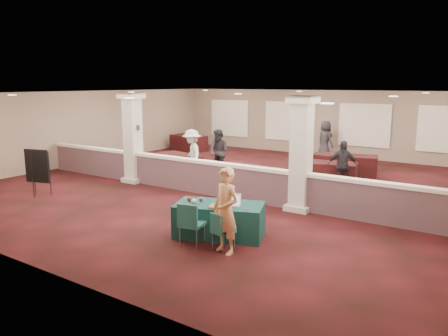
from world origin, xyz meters
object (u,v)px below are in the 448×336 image
Objects in this scene: conf_chair_main at (221,229)px; far_table_back_right at (351,165)px; easel_board at (37,166)px; attendee_b at (192,155)px; woman at (226,211)px; far_table_front_left at (178,165)px; attendee_a at (219,152)px; near_table at (219,220)px; attendee_d at (325,140)px; far_table_back_left at (189,143)px; far_table_front_right at (328,173)px; far_table_front_center at (242,174)px; attendee_c at (342,165)px; far_table_back_center at (334,164)px; conf_chair_side at (190,221)px.

conf_chair_main is 9.25m from far_table_back_right.
attendee_b reaches higher than easel_board.
woman is 8.15m from far_table_front_left.
woman is 8.09m from attendee_a.
far_table_front_left is at bearing 116.68° from near_table.
attendee_d is at bearing 126.53° from far_table_back_right.
conf_chair_main is 12.49m from attendee_d.
attendee_a is at bearing 49.21° from easel_board.
far_table_front_left is (1.66, 4.95, -0.55)m from easel_board.
far_table_front_left is 0.99× the size of far_table_back_left.
near_table is 1.06× the size of far_table_front_right.
near_table is at bearing 139.40° from conf_chair_main.
woman is 0.92× the size of far_table_front_left.
near_table is at bearing 128.71° from attendee_d.
conf_chair_main is 7.36m from far_table_front_right.
far_table_front_center is 1.07× the size of attendee_c.
conf_chair_main reaches higher than far_table_front_center.
attendee_d is (2.49, 7.00, -0.03)m from attendee_b.
far_table_front_center is 0.92× the size of far_table_back_right.
conf_chair_main is 14.24m from far_table_back_left.
attendee_d reaches higher than far_table_front_left.
far_table_back_left is 7.17m from attendee_d.
far_table_back_center is 5.71m from attendee_b.
conf_chair_main is 0.41× the size of far_table_back_left.
woman reaches higher than attendee_a.
far_table_back_left is at bearing 170.28° from far_table_back_center.
attendee_c reaches higher than conf_chair_side.
easel_board is at bearing -79.24° from far_table_back_left.
far_table_front_right is 1.01m from attendee_c.
far_table_front_left is 1.06× the size of attendee_b.
far_table_back_left is 9.33m from far_table_back_right.
easel_board is at bearing -108.55° from far_table_front_left.
far_table_back_center is 1.08× the size of attendee_c.
woman is at bearing -68.87° from near_table.
attendee_c is (1.18, -2.54, 0.47)m from far_table_back_center.
far_table_front_center is (4.55, 4.95, -0.59)m from easel_board.
easel_board is 9.90m from attendee_c.
far_table_front_left is (-5.76, 5.55, -0.08)m from conf_chair_main.
attendee_c is (0.47, -2.50, 0.44)m from far_table_back_right.
attendee_d is (-1.83, 11.53, 0.51)m from near_table.
conf_chair_main is at bearing -87.29° from far_table_front_right.
far_table_front_right is (-0.50, 7.39, -0.53)m from woman.
near_table is 6.63m from far_table_front_right.
easel_board is at bearing -127.11° from far_table_back_center.
far_table_back_left is (-6.48, 5.19, 0.05)m from far_table_front_center.
easel_board is 0.83× the size of attendee_d.
conf_chair_side is 6.80m from easel_board.
near_table is 8.54m from far_table_back_right.
attendee_d is (2.17, 5.69, 0.02)m from attendee_a.
far_table_back_right is at bearing -3.06° from far_table_back_center.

